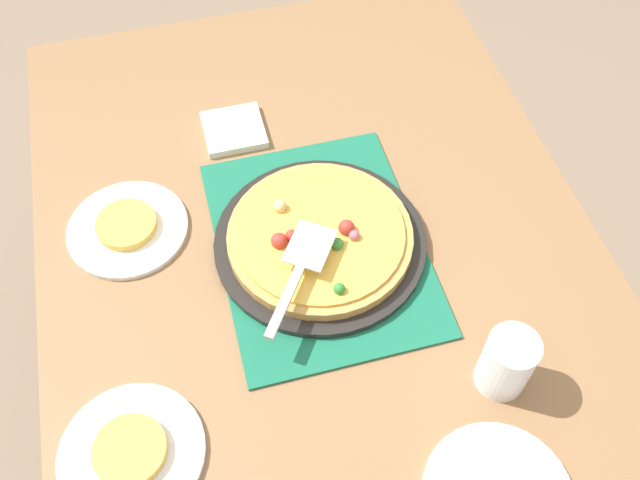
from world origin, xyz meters
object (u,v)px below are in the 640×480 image
(pizza_pan, at_px, (320,242))
(plate_far_right, at_px, (128,229))
(cup_near, at_px, (507,363))
(napkin_stack, at_px, (234,130))
(served_slice_right, at_px, (126,225))
(pizza_server, at_px, (300,268))
(pizza, at_px, (320,236))
(plate_near_left, at_px, (132,453))
(served_slice_left, at_px, (130,450))

(pizza_pan, relative_size, plate_far_right, 1.73)
(cup_near, height_order, napkin_stack, cup_near)
(served_slice_right, xyz_separation_m, pizza_server, (-0.21, -0.28, 0.05))
(pizza, distance_m, napkin_stack, 0.33)
(pizza, height_order, napkin_stack, pizza)
(pizza, xyz_separation_m, pizza_server, (-0.08, 0.06, 0.04))
(plate_near_left, relative_size, pizza_server, 1.03)
(plate_near_left, distance_m, served_slice_right, 0.42)
(pizza_server, bearing_deg, cup_near, -132.29)
(pizza_pan, bearing_deg, cup_near, -146.91)
(plate_far_right, distance_m, napkin_stack, 0.30)
(pizza, bearing_deg, plate_far_right, 69.31)
(plate_far_right, height_order, napkin_stack, napkin_stack)
(pizza, distance_m, plate_near_left, 0.47)
(served_slice_right, distance_m, napkin_stack, 0.30)
(served_slice_left, bearing_deg, pizza, -51.38)
(plate_near_left, height_order, served_slice_right, served_slice_right)
(served_slice_right, distance_m, cup_near, 0.70)
(plate_far_right, distance_m, served_slice_left, 0.42)
(plate_far_right, bearing_deg, cup_near, -129.52)
(plate_near_left, relative_size, served_slice_left, 2.00)
(served_slice_left, relative_size, pizza_server, 0.51)
(plate_far_right, bearing_deg, napkin_stack, -50.45)
(pizza, xyz_separation_m, plate_far_right, (0.13, 0.33, -0.03))
(cup_near, bearing_deg, plate_far_right, 50.48)
(plate_near_left, bearing_deg, served_slice_right, -4.99)
(plate_near_left, height_order, plate_far_right, same)
(served_slice_left, bearing_deg, served_slice_right, -4.99)
(pizza, relative_size, napkin_stack, 2.75)
(plate_far_right, xyz_separation_m, pizza_server, (-0.21, -0.28, 0.06))
(plate_far_right, height_order, served_slice_right, served_slice_right)
(served_slice_right, relative_size, pizza_server, 0.51)
(pizza_pan, height_order, pizza_server, pizza_server)
(pizza, bearing_deg, served_slice_left, 128.62)
(cup_near, bearing_deg, plate_near_left, 87.26)
(served_slice_left, xyz_separation_m, cup_near, (-0.03, -0.58, 0.04))
(plate_far_right, distance_m, pizza_server, 0.35)
(pizza, xyz_separation_m, served_slice_left, (-0.29, 0.37, -0.02))
(pizza_pan, relative_size, plate_near_left, 1.73)
(served_slice_left, xyz_separation_m, napkin_stack, (0.61, -0.27, -0.01))
(pizza_server, bearing_deg, plate_far_right, 53.36)
(pizza, distance_m, cup_near, 0.38)
(plate_near_left, bearing_deg, pizza, -51.38)
(plate_far_right, bearing_deg, pizza_pan, -110.62)
(plate_near_left, bearing_deg, cup_near, -92.74)
(plate_near_left, xyz_separation_m, napkin_stack, (0.61, -0.27, 0.00))
(plate_near_left, bearing_deg, pizza_server, -55.63)
(plate_near_left, distance_m, napkin_stack, 0.67)
(served_slice_left, relative_size, napkin_stack, 0.92)
(cup_near, xyz_separation_m, pizza_server, (0.24, 0.27, 0.01))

